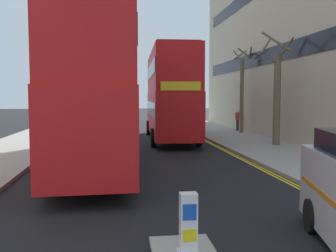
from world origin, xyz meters
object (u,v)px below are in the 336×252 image
keep_left_bollard (188,229)px  double_decker_bus_away (93,89)px  pedestrian_far (238,120)px  double_decker_bus_oncoming (170,93)px

keep_left_bollard → double_decker_bus_away: double_decker_bus_away is taller
keep_left_bollard → pedestrian_far: pedestrian_far is taller
keep_left_bollard → double_decker_bus_oncoming: (2.16, 17.86, 2.42)m
pedestrian_far → double_decker_bus_away: bearing=-126.1°
keep_left_bollard → double_decker_bus_oncoming: double_decker_bus_oncoming is taller
pedestrian_far → double_decker_bus_oncoming: bearing=-143.1°
double_decker_bus_away → pedestrian_far: 17.33m
keep_left_bollard → double_decker_bus_oncoming: 18.15m
keep_left_bollard → double_decker_bus_away: bearing=103.7°
keep_left_bollard → pedestrian_far: (8.09, 22.31, 0.38)m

